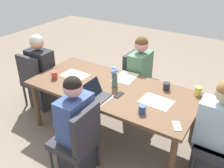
# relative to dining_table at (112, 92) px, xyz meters

# --- Properties ---
(ground_plane) EXTENTS (10.00, 10.00, 0.00)m
(ground_plane) POSITION_rel_dining_table_xyz_m (0.00, 0.00, -0.66)
(ground_plane) COLOR #756656
(dining_table) EXTENTS (2.14, 0.99, 0.73)m
(dining_table) POSITION_rel_dining_table_xyz_m (0.00, 0.00, 0.00)
(dining_table) COLOR brown
(dining_table) RESTS_ON ground_plane
(chair_head_left_left_near) EXTENTS (0.44, 0.44, 0.90)m
(chair_head_left_left_near) POSITION_rel_dining_table_xyz_m (-1.38, -0.04, -0.16)
(chair_head_left_left_near) COLOR #2D2D33
(chair_head_left_left_near) RESTS_ON ground_plane
(person_head_left_left_near) EXTENTS (0.40, 0.36, 1.19)m
(person_head_left_left_near) POSITION_rel_dining_table_xyz_m (-1.32, 0.03, -0.13)
(person_head_left_left_near) COLOR #2D2D33
(person_head_left_left_near) RESTS_ON ground_plane
(chair_head_right_left_mid) EXTENTS (0.44, 0.44, 0.90)m
(chair_head_right_left_mid) POSITION_rel_dining_table_xyz_m (1.35, 0.05, -0.16)
(chair_head_right_left_mid) COLOR #2D2D33
(chair_head_right_left_mid) RESTS_ON ground_plane
(person_head_right_left_mid) EXTENTS (0.40, 0.36, 1.19)m
(person_head_right_left_mid) POSITION_rel_dining_table_xyz_m (1.29, -0.02, -0.13)
(person_head_right_left_mid) COLOR #2D2D33
(person_head_right_left_mid) RESTS_ON ground_plane
(chair_near_left_far) EXTENTS (0.44, 0.44, 0.90)m
(chair_near_left_far) POSITION_rel_dining_table_xyz_m (0.07, -0.78, -0.16)
(chair_near_left_far) COLOR #2D2D33
(chair_near_left_far) RESTS_ON ground_plane
(person_near_left_far) EXTENTS (0.36, 0.40, 1.19)m
(person_near_left_far) POSITION_rel_dining_table_xyz_m (-0.01, -0.72, -0.13)
(person_near_left_far) COLOR #2D2D33
(person_near_left_far) RESTS_ON ground_plane
(chair_far_right_near) EXTENTS (0.44, 0.44, 0.90)m
(chair_far_right_near) POSITION_rel_dining_table_xyz_m (-0.05, 0.81, -0.16)
(chair_far_right_near) COLOR #2D2D33
(chair_far_right_near) RESTS_ON ground_plane
(person_far_right_near) EXTENTS (0.36, 0.40, 1.19)m
(person_far_right_near) POSITION_rel_dining_table_xyz_m (0.02, 0.75, -0.13)
(person_far_right_near) COLOR #2D2D33
(person_far_right_near) RESTS_ON ground_plane
(flower_vase) EXTENTS (0.09, 0.10, 0.27)m
(flower_vase) POSITION_rel_dining_table_xyz_m (0.01, 0.04, 0.21)
(flower_vase) COLOR #4C6B60
(flower_vase) RESTS_ON dining_table
(placemat_head_left_left_near) EXTENTS (0.37, 0.27, 0.00)m
(placemat_head_left_left_near) POSITION_rel_dining_table_xyz_m (-0.62, 0.01, 0.07)
(placemat_head_left_left_near) COLOR beige
(placemat_head_left_left_near) RESTS_ON dining_table
(placemat_head_right_left_mid) EXTENTS (0.38, 0.28, 0.00)m
(placemat_head_right_left_mid) POSITION_rel_dining_table_xyz_m (0.61, -0.01, 0.07)
(placemat_head_right_left_mid) COLOR beige
(placemat_head_right_left_mid) RESTS_ON dining_table
(placemat_near_left_far) EXTENTS (0.29, 0.38, 0.00)m
(placemat_near_left_far) POSITION_rel_dining_table_xyz_m (-0.00, -0.33, 0.07)
(placemat_near_left_far) COLOR beige
(placemat_near_left_far) RESTS_ON dining_table
(placemat_far_right_near) EXTENTS (0.28, 0.37, 0.00)m
(placemat_far_right_near) POSITION_rel_dining_table_xyz_m (0.01, 0.33, 0.07)
(placemat_far_right_near) COLOR beige
(placemat_far_right_near) RESTS_ON dining_table
(laptop_near_left_far) EXTENTS (0.22, 0.32, 0.20)m
(laptop_near_left_far) POSITION_rel_dining_table_xyz_m (-0.02, -0.33, 0.11)
(laptop_near_left_far) COLOR black
(laptop_near_left_far) RESTS_ON dining_table
(coffee_mug_near_left) EXTENTS (0.09, 0.09, 0.09)m
(coffee_mug_near_left) POSITION_rel_dining_table_xyz_m (0.60, 0.31, 0.12)
(coffee_mug_near_left) COLOR #232328
(coffee_mug_near_left) RESTS_ON dining_table
(coffee_mug_near_right) EXTENTS (0.08, 0.08, 0.10)m
(coffee_mug_near_right) POSITION_rel_dining_table_xyz_m (-0.79, -0.20, 0.12)
(coffee_mug_near_right) COLOR #AD3D38
(coffee_mug_near_right) RESTS_ON dining_table
(coffee_mug_centre_left) EXTENTS (0.08, 0.08, 0.09)m
(coffee_mug_centre_left) POSITION_rel_dining_table_xyz_m (0.56, -0.29, 0.12)
(coffee_mug_centre_left) COLOR #33477A
(coffee_mug_centre_left) RESTS_ON dining_table
(coffee_mug_centre_right) EXTENTS (0.08, 0.08, 0.11)m
(coffee_mug_centre_right) POSITION_rel_dining_table_xyz_m (0.97, 0.40, 0.12)
(coffee_mug_centre_right) COLOR #DBC64C
(coffee_mug_centre_right) RESTS_ON dining_table
(phone_black) EXTENTS (0.08, 0.16, 0.01)m
(phone_black) POSITION_rel_dining_table_xyz_m (0.17, -0.12, 0.07)
(phone_black) COLOR black
(phone_black) RESTS_ON dining_table
(phone_silver) EXTENTS (0.13, 0.17, 0.01)m
(phone_silver) POSITION_rel_dining_table_xyz_m (0.96, -0.32, 0.07)
(phone_silver) COLOR silver
(phone_silver) RESTS_ON dining_table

